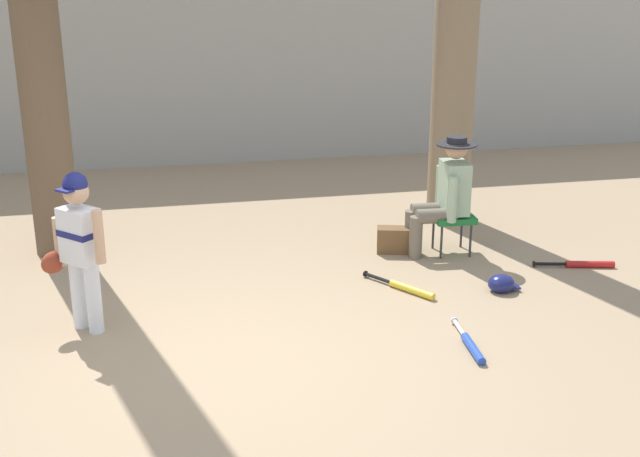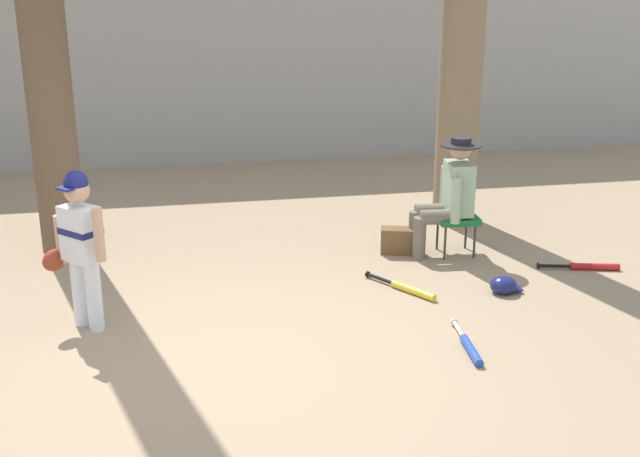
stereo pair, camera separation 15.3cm
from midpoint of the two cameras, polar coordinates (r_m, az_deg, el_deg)
The scene contains 10 objects.
ground_plane at distance 6.01m, azimuth -7.12°, elevation -9.63°, with size 60.00×60.00×0.00m, color #9E8466.
concrete_back_wall at distance 11.85m, azimuth -10.46°, elevation 11.68°, with size 18.00×0.36×2.98m, color #9E9E99.
young_ballplayer at distance 6.53m, azimuth -17.44°, elevation -0.94°, with size 0.56×0.46×1.31m.
folding_stool at distance 8.15m, azimuth 8.88°, elevation 0.71°, with size 0.43×0.43×0.41m.
seated_spectator at distance 8.05m, azimuth 8.31°, elevation 2.55°, with size 0.67×0.54×1.20m.
handbag_beside_stool at distance 8.17m, azimuth 4.74°, elevation -0.82°, with size 0.34×0.18×0.26m, color brown.
bat_yellow_trainer at distance 7.25m, azimuth 5.57°, elevation -4.23°, with size 0.49×0.71×0.07m.
bat_blue_youth at distance 6.27m, azimuth 9.98°, elevation -8.18°, with size 0.13×0.73×0.07m.
bat_red_barrel at distance 8.15m, azimuth 17.73°, elevation -2.44°, with size 0.77×0.24×0.07m.
batting_helmet_navy at distance 7.37m, azimuth 12.21°, elevation -3.86°, with size 0.29×0.22×0.17m.
Camera 1 is at (-0.47, -5.28, 2.81)m, focal length 44.97 mm.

